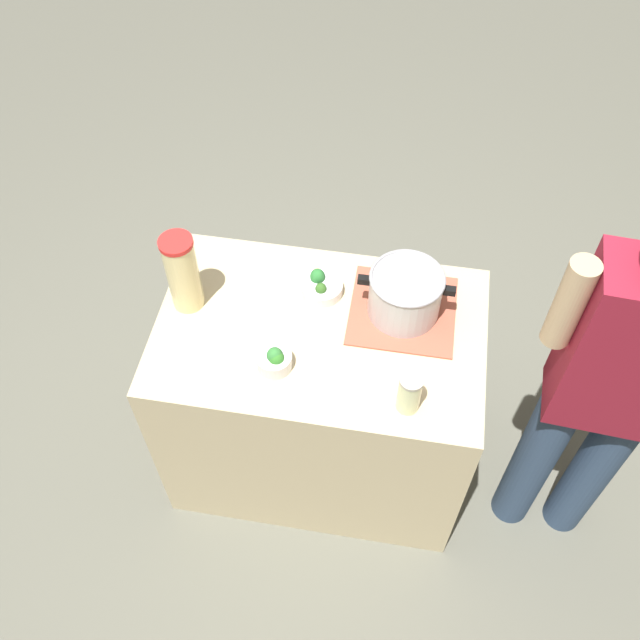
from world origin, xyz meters
TOP-DOWN VIEW (x-y plane):
  - ground_plane at (0.00, 0.00)m, footprint 8.00×8.00m
  - counter_slab at (0.00, 0.00)m, footprint 1.06×0.69m
  - dish_cloth at (0.25, 0.12)m, footprint 0.34×0.33m
  - cooking_pot at (0.25, 0.12)m, footprint 0.31×0.24m
  - lemonade_pitcher at (-0.45, 0.04)m, footprint 0.11×0.11m
  - mason_jar at (0.30, -0.24)m, footprint 0.07×0.07m
  - broccoli_bowl_front at (-0.11, -0.16)m, footprint 0.11×0.11m
  - broccoli_bowl_center at (-0.02, 0.16)m, footprint 0.14×0.14m
  - person_cook at (0.88, -0.12)m, footprint 0.50×0.22m

SIDE VIEW (x-z plane):
  - ground_plane at x=0.00m, z-range 0.00..0.00m
  - counter_slab at x=0.00m, z-range 0.00..0.85m
  - dish_cloth at x=0.25m, z-range 0.85..0.86m
  - broccoli_bowl_center at x=-0.02m, z-range 0.84..0.92m
  - broccoli_bowl_front at x=-0.11m, z-range 0.84..0.93m
  - person_cook at x=0.88m, z-range 0.08..1.70m
  - mason_jar at x=0.30m, z-range 0.85..1.00m
  - cooking_pot at x=0.25m, z-range 0.86..1.03m
  - lemonade_pitcher at x=-0.45m, z-range 0.85..1.14m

